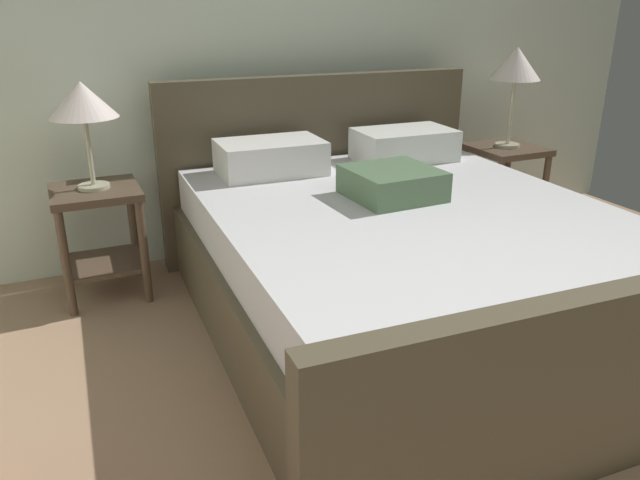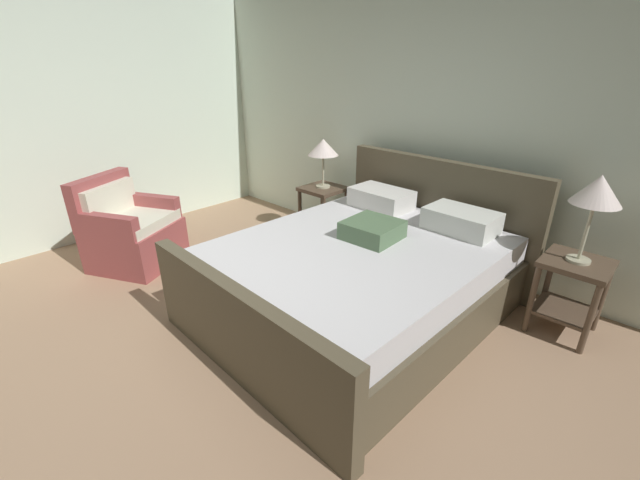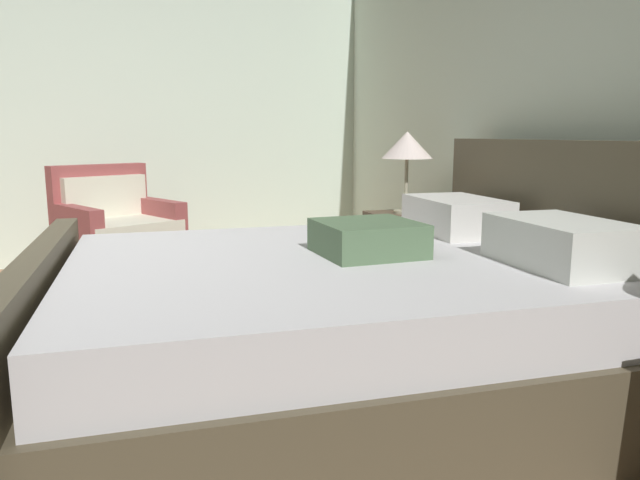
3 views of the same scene
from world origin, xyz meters
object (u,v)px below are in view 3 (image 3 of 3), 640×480
(nightstand_left, at_px, (405,242))
(armchair, at_px, (118,242))
(bed, at_px, (343,321))
(table_lamp_left, at_px, (407,147))

(nightstand_left, distance_m, armchair, 2.07)
(bed, height_order, table_lamp_left, table_lamp_left)
(armchair, bearing_deg, bed, 22.61)
(table_lamp_left, bearing_deg, armchair, -116.66)
(table_lamp_left, bearing_deg, nightstand_left, -63.43)
(table_lamp_left, distance_m, armchair, 2.18)
(table_lamp_left, height_order, armchair, table_lamp_left)
(bed, height_order, nightstand_left, bed)
(table_lamp_left, bearing_deg, bed, -35.30)
(nightstand_left, xyz_separation_m, table_lamp_left, (-0.00, 0.00, 0.64))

